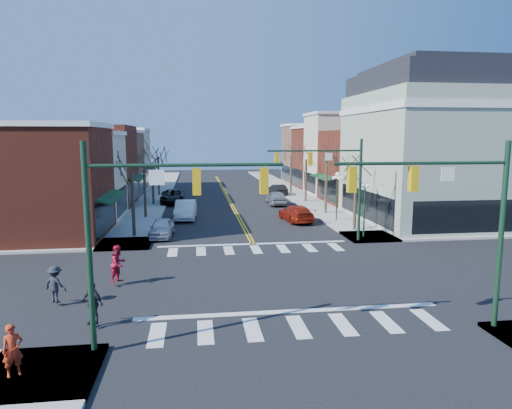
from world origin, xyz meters
name	(u,v)px	position (x,y,z in m)	size (l,w,h in m)	color
ground	(272,278)	(0.00, 0.00, 0.00)	(160.00, 160.00, 0.00)	black
sidewalk_left	(143,216)	(-8.75, 20.00, 0.07)	(3.50, 70.00, 0.15)	#9E9B93
sidewalk_right	(326,212)	(8.75, 20.00, 0.07)	(3.50, 70.00, 0.15)	#9E9B93
bldg_left_brick_a	(32,184)	(-15.50, 11.75, 4.00)	(10.00, 8.50, 8.00)	maroon
bldg_left_stucco_a	(63,178)	(-15.50, 19.50, 3.75)	(10.00, 7.00, 7.50)	beige
bldg_left_brick_b	(84,166)	(-15.50, 27.50, 4.25)	(10.00, 9.00, 8.50)	maroon
bldg_left_tan	(100,165)	(-15.50, 35.75, 3.90)	(10.00, 7.50, 7.80)	#916850
bldg_left_stucco_b	(111,160)	(-15.50, 43.50, 4.10)	(10.00, 8.00, 8.20)	beige
bldg_right_brick_a	(371,167)	(15.50, 25.75, 4.00)	(10.00, 8.50, 8.00)	maroon
bldg_right_stucco	(348,155)	(15.50, 33.50, 5.00)	(10.00, 7.00, 10.00)	beige
bldg_right_brick_b	(331,158)	(15.50, 41.00, 4.25)	(10.00, 8.00, 8.50)	maroon
bldg_right_tan	(316,155)	(15.50, 49.00, 4.50)	(10.00, 8.00, 9.00)	#916850
victorian_corner	(433,145)	(16.50, 14.50, 6.66)	(12.25, 14.25, 13.30)	#9AA992
traffic_mast_near_left	(145,216)	(-5.55, -7.40, 4.71)	(6.60, 0.28, 7.20)	#14331E
traffic_mast_near_right	(456,209)	(5.55, -7.40, 4.71)	(6.60, 0.28, 7.20)	#14331E
traffic_mast_far_right	(334,176)	(5.55, 7.40, 4.71)	(6.60, 0.28, 7.20)	#14331E
lamppost_corner	(365,198)	(8.20, 8.50, 2.96)	(0.36, 0.36, 4.33)	#14331E
lamppost_midblock	(337,188)	(8.20, 15.00, 2.96)	(0.36, 0.36, 4.33)	#14331E
tree_left_a	(133,205)	(-8.40, 11.00, 2.38)	(0.24, 0.24, 4.76)	#382B21
tree_left_b	(145,191)	(-8.40, 19.00, 2.52)	(0.24, 0.24, 5.04)	#382B21
tree_left_c	(153,184)	(-8.40, 27.00, 2.27)	(0.24, 0.24, 4.55)	#382B21
tree_left_d	(159,176)	(-8.40, 35.00, 2.45)	(0.24, 0.24, 4.90)	#382B21
tree_right_a	(355,202)	(8.40, 11.00, 2.31)	(0.24, 0.24, 4.62)	#382B21
tree_right_b	(326,187)	(8.40, 19.00, 2.59)	(0.24, 0.24, 5.18)	#382B21
tree_right_c	(306,181)	(8.40, 27.00, 2.42)	(0.24, 0.24, 4.83)	#382B21
tree_right_d	(291,175)	(8.40, 35.00, 2.48)	(0.24, 0.24, 4.97)	#382B21
car_left_near	(162,228)	(-6.40, 10.90, 0.68)	(1.61, 4.01, 1.37)	silver
car_left_mid	(186,210)	(-4.80, 18.19, 0.83)	(1.75, 5.03, 1.66)	silver
car_left_far	(173,197)	(-6.40, 28.07, 0.78)	(2.58, 5.59, 1.55)	black
car_right_near	(296,213)	(4.80, 15.74, 0.72)	(2.02, 4.97, 1.44)	maroon
car_right_mid	(276,198)	(4.80, 25.63, 0.77)	(1.83, 4.54, 1.55)	#A7A6AB
car_right_far	(278,190)	(6.40, 33.61, 0.69)	(1.47, 4.21, 1.39)	black
pedestrian_red_a	(13,350)	(-9.43, -8.88, 0.96)	(0.59, 0.39, 1.61)	#B42B13
pedestrian_red_b	(118,264)	(-7.73, -0.07, 1.10)	(0.92, 0.72, 1.89)	#B5132D
pedestrian_dark_a	(92,303)	(-7.89, -5.19, 1.00)	(0.99, 0.41, 1.69)	black
pedestrian_dark_b	(55,284)	(-10.00, -2.59, 0.97)	(1.06, 0.61, 1.64)	black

